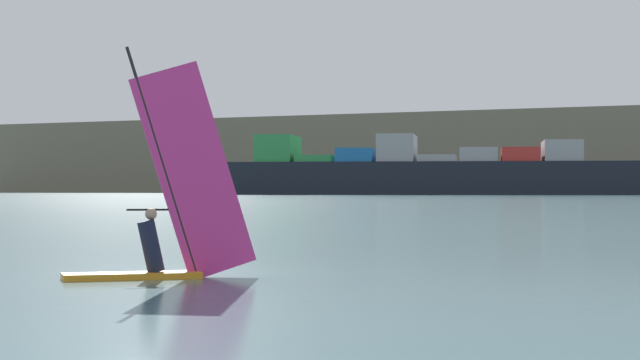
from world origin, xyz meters
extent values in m
plane|color=#386066|center=(0.00, 0.00, 0.00)|extent=(4000.00, 4000.00, 0.00)
cube|color=orange|center=(0.10, -2.11, 0.06)|extent=(2.53, 1.91, 0.12)
cylinder|color=black|center=(0.57, -1.83, 2.19)|extent=(1.19, 0.74, 4.17)
cube|color=#D8338C|center=(1.08, -1.52, 1.99)|extent=(2.10, 1.28, 4.13)
cylinder|color=black|center=(0.58, -1.82, 1.27)|extent=(1.15, 0.71, 0.04)
cylinder|color=#191E38|center=(0.40, -1.93, 0.60)|extent=(0.61, 0.54, 1.00)
sphere|color=tan|center=(0.40, -1.93, 1.20)|extent=(0.22, 0.22, 0.22)
cube|color=black|center=(-38.95, 404.58, 6.15)|extent=(200.00, 49.34, 12.29)
cube|color=#99999E|center=(-2.29, 408.06, 16.19)|extent=(16.37, 28.84, 7.80)
cube|color=red|center=(-17.57, 406.61, 14.89)|extent=(16.37, 28.84, 5.20)
cube|color=#99999E|center=(-32.84, 405.16, 14.89)|extent=(16.37, 28.84, 5.20)
cube|color=#99999E|center=(-48.12, 403.70, 13.59)|extent=(16.37, 28.84, 2.60)
cube|color=#99999E|center=(-63.39, 402.25, 17.49)|extent=(16.37, 28.84, 10.40)
cube|color=#1E66AD|center=(-78.66, 400.80, 14.89)|extent=(16.37, 28.84, 5.20)
cube|color=#2D8C47|center=(-93.94, 399.34, 13.59)|extent=(16.37, 28.84, 2.60)
cube|color=#2D8C47|center=(-109.21, 397.89, 17.49)|extent=(16.37, 28.84, 10.40)
camera|label=1|loc=(8.31, -21.44, 1.63)|focal=63.36mm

